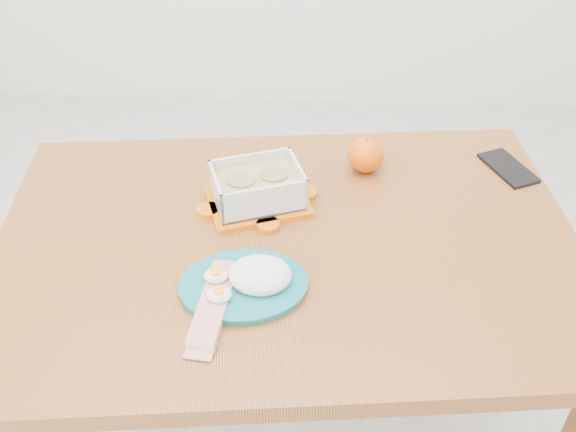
{
  "coord_description": "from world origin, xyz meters",
  "views": [
    {
      "loc": [
        0.13,
        -1.12,
        1.59
      ],
      "look_at": [
        0.08,
        -0.17,
        0.81
      ],
      "focal_mm": 40.0,
      "sensor_mm": 36.0,
      "label": 1
    }
  ],
  "objects_px": {
    "food_container": "(258,188)",
    "orange_fruit": "(366,155)",
    "dining_table": "(288,277)",
    "rice_plate": "(249,280)",
    "smartphone": "(508,168)"
  },
  "relations": [
    {
      "from": "food_container",
      "to": "smartphone",
      "type": "xyz_separation_m",
      "value": [
        0.56,
        0.16,
        -0.04
      ]
    },
    {
      "from": "rice_plate",
      "to": "smartphone",
      "type": "xyz_separation_m",
      "value": [
        0.55,
        0.4,
        -0.02
      ]
    },
    {
      "from": "smartphone",
      "to": "rice_plate",
      "type": "bearing_deg",
      "value": -168.4
    },
    {
      "from": "food_container",
      "to": "smartphone",
      "type": "relative_size",
      "value": 1.72
    },
    {
      "from": "dining_table",
      "to": "orange_fruit",
      "type": "bearing_deg",
      "value": 50.93
    },
    {
      "from": "dining_table",
      "to": "smartphone",
      "type": "bearing_deg",
      "value": 22.54
    },
    {
      "from": "food_container",
      "to": "orange_fruit",
      "type": "bearing_deg",
      "value": 11.52
    },
    {
      "from": "dining_table",
      "to": "smartphone",
      "type": "distance_m",
      "value": 0.57
    },
    {
      "from": "rice_plate",
      "to": "orange_fruit",
      "type": "bearing_deg",
      "value": 50.66
    },
    {
      "from": "smartphone",
      "to": "dining_table",
      "type": "bearing_deg",
      "value": -175.96
    },
    {
      "from": "food_container",
      "to": "rice_plate",
      "type": "height_order",
      "value": "food_container"
    },
    {
      "from": "dining_table",
      "to": "rice_plate",
      "type": "relative_size",
      "value": 4.69
    },
    {
      "from": "rice_plate",
      "to": "food_container",
      "type": "bearing_deg",
      "value": 82.12
    },
    {
      "from": "dining_table",
      "to": "food_container",
      "type": "relative_size",
      "value": 5.05
    },
    {
      "from": "food_container",
      "to": "rice_plate",
      "type": "distance_m",
      "value": 0.25
    }
  ]
}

